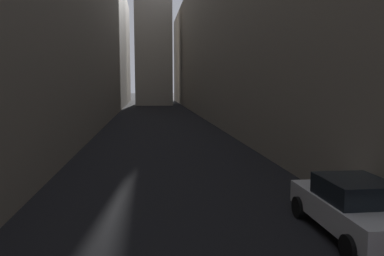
{
  "coord_description": "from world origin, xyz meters",
  "views": [
    {
      "loc": [
        -1.16,
        6.87,
        4.19
      ],
      "look_at": [
        0.0,
        16.85,
        3.02
      ],
      "focal_mm": 35.37,
      "sensor_mm": 36.0,
      "label": 1
    }
  ],
  "objects": [
    {
      "name": "building_block_right",
      "position": [
        13.26,
        50.0,
        9.78
      ],
      "size": [
        15.51,
        108.0,
        19.56
      ],
      "primitive_type": "cube",
      "color": "gray",
      "rests_on": "ground"
    },
    {
      "name": "parked_car_right_third",
      "position": [
        4.4,
        16.39,
        0.82
      ],
      "size": [
        2.0,
        4.46,
        1.62
      ],
      "rotation": [
        0.0,
        0.0,
        1.57
      ],
      "color": "silver",
      "rests_on": "ground"
    },
    {
      "name": "building_block_left",
      "position": [
        -11.5,
        50.0,
        11.3
      ],
      "size": [
        12.0,
        108.0,
        22.6
      ],
      "primitive_type": "cube",
      "color": "gray",
      "rests_on": "ground"
    },
    {
      "name": "ground_plane",
      "position": [
        0.0,
        48.0,
        0.0
      ],
      "size": [
        264.0,
        264.0,
        0.0
      ],
      "primitive_type": "plane",
      "color": "black"
    }
  ]
}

